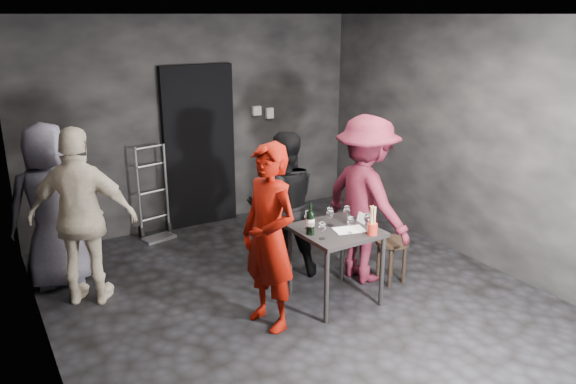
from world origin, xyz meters
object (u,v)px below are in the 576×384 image
wine_bottle (310,222)px  man_maroon (367,186)px  hand_truck (156,221)px  breadstick_cup (373,221)px  tasting_table (336,238)px  bystander_cream (81,204)px  woman_black (283,202)px  bystander_grey (50,195)px  stool (392,248)px  server_red (269,227)px

wine_bottle → man_maroon: bearing=16.2°
hand_truck → breadstick_cup: hand_truck is taller
tasting_table → wine_bottle: size_ratio=2.44×
wine_bottle → bystander_cream: bearing=146.3°
woman_black → hand_truck: bearing=-48.3°
bystander_cream → breadstick_cup: bystander_cream is taller
woman_black → man_maroon: size_ratio=0.81×
woman_black → bystander_grey: 2.35m
tasting_table → hand_truck: bearing=112.0°
hand_truck → stool: 3.02m
man_maroon → breadstick_cup: size_ratio=6.84×
server_red → man_maroon: (1.31, 0.32, 0.08)m
hand_truck → server_red: size_ratio=0.62×
man_maroon → bystander_cream: man_maroon is taller
tasting_table → man_maroon: size_ratio=0.37×
hand_truck → server_red: server_red is taller
tasting_table → stool: 0.79m
server_red → wine_bottle: size_ratio=6.15×
server_red → woman_black: bearing=130.9°
bystander_cream → wine_bottle: 2.15m
tasting_table → stool: size_ratio=1.60×
stool → wine_bottle: size_ratio=1.53×
woman_black → man_maroon: 0.88m
woman_black → bystander_cream: bearing=2.4°
hand_truck → server_red: 2.67m
stool → server_red: size_ratio=0.25×
woman_black → breadstick_cup: 1.11m
hand_truck → woman_black: (0.86, -1.72, 0.61)m
woman_black → bystander_cream: bystander_cream is taller
bystander_cream → breadstick_cup: (2.28, -1.48, -0.12)m
breadstick_cup → man_maroon: bearing=57.4°
server_red → breadstick_cup: server_red is taller
bystander_grey → tasting_table: bearing=143.7°
breadstick_cup → bystander_grey: bearing=140.6°
bystander_cream → man_maroon: bearing=-169.8°
tasting_table → breadstick_cup: size_ratio=2.51×
breadstick_cup → server_red: bearing=167.6°
tasting_table → bystander_grey: 2.88m
hand_truck → woman_black: bearing=-75.0°
stool → woman_black: size_ratio=0.29×
stool → man_maroon: man_maroon is taller
hand_truck → man_maroon: (1.55, -2.23, 0.80)m
tasting_table → server_red: server_red is taller
man_maroon → bystander_cream: size_ratio=1.02×
wine_bottle → breadstick_cup: size_ratio=1.03×
stool → breadstick_cup: breadstick_cup is taller
tasting_table → server_red: (-0.77, -0.07, 0.29)m
server_red → bystander_grey: 2.36m
hand_truck → wine_bottle: 2.66m
server_red → bystander_grey: size_ratio=0.97×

